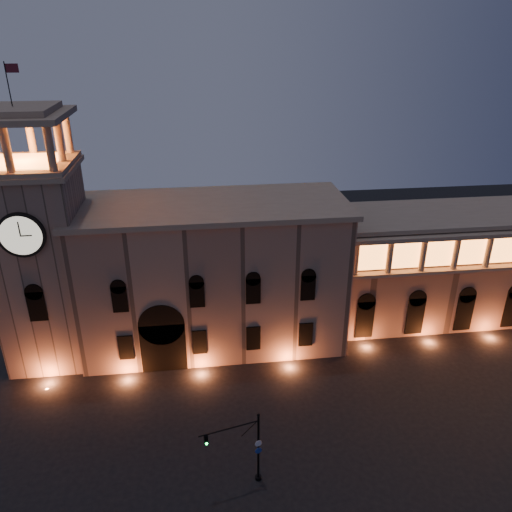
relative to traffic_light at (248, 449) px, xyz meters
name	(u,v)px	position (x,y,z in m)	size (l,w,h in m)	color
ground	(253,478)	(0.41, 0.31, -3.78)	(160.00, 160.00, 0.00)	black
government_building	(213,275)	(-1.67, 22.24, 4.99)	(30.80, 12.80, 17.60)	#90715E
clock_tower	(42,257)	(-20.09, 21.29, 8.72)	(9.80, 9.80, 32.40)	#90715E
colonnade_wing	(474,263)	(32.41, 24.23, 3.55)	(40.60, 11.50, 14.50)	#8B6B59
traffic_light	(248,449)	(0.00, 0.00, 0.00)	(5.14, 1.48, 7.20)	black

